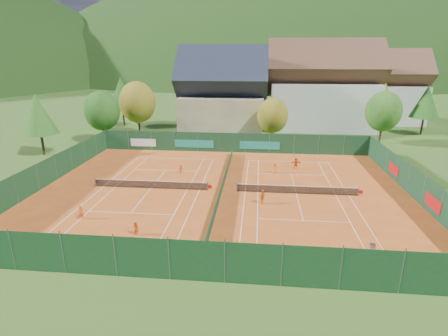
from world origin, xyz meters
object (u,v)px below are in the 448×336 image
(hotel_block_a, at_px, (322,91))
(hotel_block_b, at_px, (382,92))
(player_left_mid, at_px, (136,229))
(chalet, at_px, (223,97))
(player_right_far_a, at_px, (275,168))
(player_right_near, at_px, (262,197))
(player_left_near, at_px, (81,213))
(player_left_far, at_px, (181,169))
(player_right_far_b, at_px, (296,163))
(ball_hopper, at_px, (372,246))

(hotel_block_a, distance_m, hotel_block_b, 16.14)
(hotel_block_b, xyz_separation_m, player_left_mid, (-36.04, -54.48, -6.03))
(chalet, bearing_deg, player_right_far_a, -69.19)
(hotel_block_a, xyz_separation_m, player_right_near, (-11.67, -39.05, -6.63))
(hotel_block_a, relative_size, player_right_far_a, 15.68)
(player_right_near, bearing_deg, player_left_near, 134.49)
(player_left_far, xyz_separation_m, player_right_far_b, (14.47, 3.54, 0.15))
(ball_hopper, xyz_separation_m, player_left_mid, (-18.55, 0.77, 0.03))
(hotel_block_a, bearing_deg, player_right_far_a, -108.87)
(ball_hopper, xyz_separation_m, player_right_near, (-8.18, 8.20, 0.19))
(player_left_near, relative_size, player_right_far_a, 0.93)
(player_right_near, bearing_deg, player_left_far, 77.84)
(player_left_far, relative_size, player_right_far_a, 0.87)
(chalet, height_order, ball_hopper, chalet)
(hotel_block_b, xyz_separation_m, player_right_far_a, (-24.08, -37.48, -5.93))
(player_right_near, relative_size, player_right_far_a, 1.09)
(chalet, height_order, player_left_far, chalet)
(hotel_block_a, height_order, hotel_block_b, hotel_block_a)
(player_left_mid, xyz_separation_m, player_left_far, (0.30, 15.77, 0.01))
(hotel_block_a, bearing_deg, player_left_far, -125.29)
(player_left_far, height_order, player_right_near, player_right_near)
(player_right_far_a, xyz_separation_m, player_right_far_b, (2.81, 2.30, 0.06))
(player_right_far_a, bearing_deg, player_left_far, -6.46)
(ball_hopper, bearing_deg, player_right_near, 134.91)
(ball_hopper, bearing_deg, hotel_block_a, 85.78)
(chalet, bearing_deg, player_left_near, -103.27)
(player_right_far_b, bearing_deg, hotel_block_a, -109.13)
(player_left_near, bearing_deg, player_right_near, -18.85)
(hotel_block_b, relative_size, player_left_near, 13.44)
(player_left_far, distance_m, player_right_far_a, 11.73)
(hotel_block_b, xyz_separation_m, player_left_near, (-41.97, -52.05, -5.98))
(hotel_block_b, bearing_deg, hotel_block_a, -150.26)
(hotel_block_a, xyz_separation_m, player_right_far_a, (-10.08, -29.48, -6.69))
(ball_hopper, distance_m, player_right_near, 11.59)
(hotel_block_a, distance_m, player_left_near, 52.61)
(chalet, relative_size, player_left_near, 12.60)
(player_right_far_b, bearing_deg, chalet, -65.17)
(player_left_mid, relative_size, player_right_far_a, 0.86)
(player_left_near, height_order, player_right_far_a, player_right_far_a)
(player_left_far, xyz_separation_m, player_right_near, (10.07, -8.34, 0.15))
(player_right_near, bearing_deg, player_right_far_a, 18.01)
(ball_hopper, bearing_deg, chalet, 110.60)
(player_left_near, bearing_deg, ball_hopper, -43.35)
(hotel_block_a, bearing_deg, hotel_block_b, 29.74)
(player_right_near, bearing_deg, ball_hopper, -107.64)
(hotel_block_a, relative_size, player_left_far, 18.04)
(player_left_mid, height_order, player_left_far, player_left_far)
(player_left_near, relative_size, player_left_mid, 1.09)
(hotel_block_a, xyz_separation_m, player_right_far_b, (-7.27, -27.18, -6.64))
(chalet, height_order, hotel_block_b, chalet)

